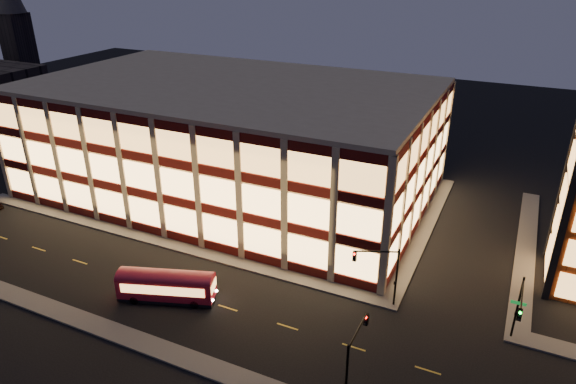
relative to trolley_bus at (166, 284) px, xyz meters
The scene contains 11 objects.
ground 8.60m from the trolley_bus, 120.59° to the left, with size 200.00×200.00×0.00m, color black.
sidewalk_office_south 11.14m from the trolley_bus, 131.44° to the left, with size 54.00×2.00×0.15m, color #514F4C.
sidewalk_office_east 30.68m from the trolley_bus, 52.37° to the left, with size 2.00×30.00×0.15m, color #514F4C.
sidewalk_tower_west 38.39m from the trolley_bus, 39.24° to the left, with size 2.00×30.00×0.15m, color #514F4C.
sidewalk_near 7.34m from the trolley_bus, 126.83° to the right, with size 100.00×2.00×0.15m, color #514F4C.
office_building 25.84m from the trolley_bus, 106.60° to the left, with size 50.45×30.45×14.50m.
church_tower 88.36m from the trolley_bus, 147.54° to the left, with size 5.00×5.00×18.00m, color #2D2621.
traffic_signal_far 19.58m from the trolley_bus, 22.72° to the left, with size 3.79×1.87×6.00m.
traffic_signal_right 30.05m from the trolley_bus, 12.81° to the left, with size 1.20×4.37×6.00m.
traffic_signal_near 19.73m from the trolley_bus, 11.10° to the right, with size 0.32×4.45×6.00m.
trolley_bus is the anchor object (origin of this frame).
Camera 1 is at (31.09, -37.79, 29.15)m, focal length 32.00 mm.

